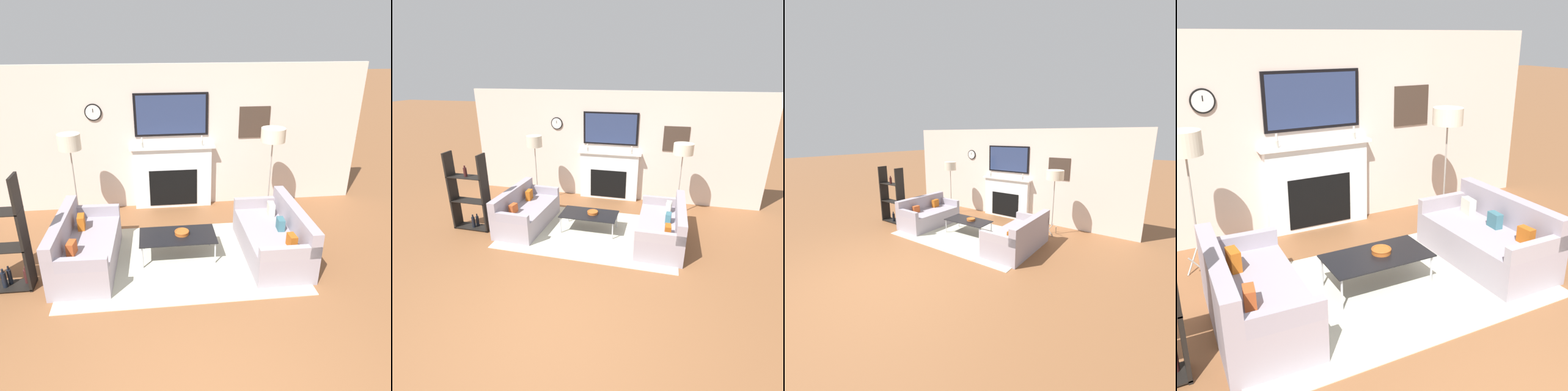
{
  "view_description": "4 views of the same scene",
  "coord_description": "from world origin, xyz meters",
  "views": [
    {
      "loc": [
        -0.37,
        -2.56,
        3.27
      ],
      "look_at": [
        0.27,
        2.89,
        0.85
      ],
      "focal_mm": 35.0,
      "sensor_mm": 36.0,
      "label": 1
    },
    {
      "loc": [
        1.32,
        -3.03,
        3.07
      ],
      "look_at": [
        -0.13,
        2.65,
        0.71
      ],
      "focal_mm": 28.0,
      "sensor_mm": 36.0,
      "label": 2
    },
    {
      "loc": [
        3.91,
        -2.58,
        2.54
      ],
      "look_at": [
        0.18,
        2.68,
        1.03
      ],
      "focal_mm": 24.0,
      "sensor_mm": 36.0,
      "label": 3
    },
    {
      "loc": [
        -2.17,
        -1.43,
        2.64
      ],
      "look_at": [
        -0.05,
        2.59,
        1.03
      ],
      "focal_mm": 42.0,
      "sensor_mm": 36.0,
      "label": 4
    }
  ],
  "objects": [
    {
      "name": "fireplace_wall",
      "position": [
        0.0,
        4.45,
        1.24
      ],
      "size": [
        7.36,
        0.28,
        2.7
      ],
      "color": "beige",
      "rests_on": "ground_plane"
    },
    {
      "name": "area_rug",
      "position": [
        0.0,
        2.4,
        0.01
      ],
      "size": [
        3.49,
        2.14,
        0.01
      ],
      "color": "beige",
      "rests_on": "ground_plane"
    },
    {
      "name": "couch_left",
      "position": [
        -1.44,
        2.4,
        0.29
      ],
      "size": [
        0.87,
        1.68,
        0.8
      ],
      "color": "#9A909B",
      "rests_on": "ground_plane"
    },
    {
      "name": "couch_right",
      "position": [
        1.44,
        2.4,
        0.28
      ],
      "size": [
        0.85,
        1.72,
        0.79
      ],
      "color": "#9A909B",
      "rests_on": "ground_plane"
    },
    {
      "name": "coffee_table",
      "position": [
        -0.05,
        2.48,
        0.36
      ],
      "size": [
        1.16,
        0.61,
        0.38
      ],
      "color": "black",
      "rests_on": "ground_plane"
    },
    {
      "name": "decorative_bowl",
      "position": [
        0.01,
        2.51,
        0.41
      ],
      "size": [
        0.22,
        0.22,
        0.06
      ],
      "color": "#B85920",
      "rests_on": "coffee_table"
    },
    {
      "name": "floor_lamp_left",
      "position": [
        -1.73,
        3.71,
        1.52
      ],
      "size": [
        0.37,
        0.37,
        1.69
      ],
      "color": "#9E998E",
      "rests_on": "ground_plane"
    },
    {
      "name": "floor_lamp_right",
      "position": [
        1.73,
        3.71,
        1.54
      ],
      "size": [
        0.43,
        0.43,
        1.69
      ],
      "color": "#9E998E",
      "rests_on": "ground_plane"
    }
  ]
}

